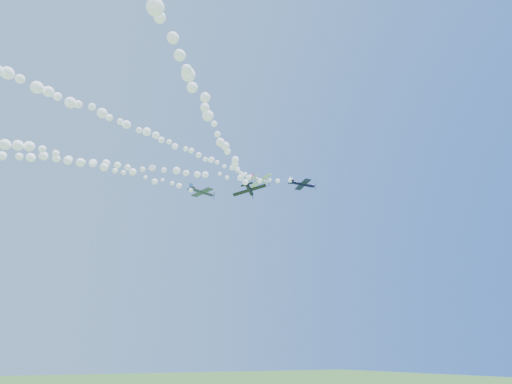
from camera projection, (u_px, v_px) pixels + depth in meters
name	position (u px, v px, depth m)	size (l,w,h in m)	color
plane_white	(261.00, 180.00, 124.02)	(7.44, 7.69, 2.41)	white
smoke_trail_white	(150.00, 134.00, 97.40)	(67.40, 26.87, 3.14)	white
plane_navy	(303.00, 184.00, 108.35)	(7.54, 8.01, 2.88)	black
smoke_trail_navy	(118.00, 165.00, 97.24)	(83.46, 20.49, 2.95)	white
plane_grey	(202.00, 192.00, 97.09)	(6.98, 7.41, 2.42)	#333B4B
smoke_trail_grey	(23.00, 147.00, 75.15)	(68.44, 15.95, 3.16)	white
plane_black	(249.00, 190.00, 84.67)	(6.12, 5.88, 2.10)	black
smoke_trail_black	(184.00, 65.00, 47.86)	(46.99, 60.75, 2.71)	white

